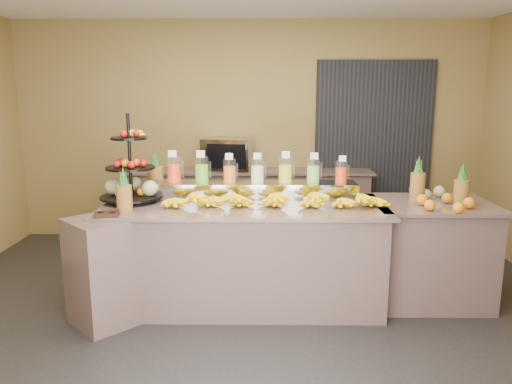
{
  "coord_description": "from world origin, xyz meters",
  "views": [
    {
      "loc": [
        0.15,
        -4.01,
        1.93
      ],
      "look_at": [
        0.1,
        0.3,
        1.04
      ],
      "focal_mm": 35.0,
      "sensor_mm": 36.0,
      "label": 1
    }
  ],
  "objects_px": {
    "pitcher_tray": "(257,190)",
    "right_fruit_pile": "(441,196)",
    "banana_heap": "(276,198)",
    "oven_warmer": "(228,154)",
    "fruit_stand": "(135,179)",
    "condiment_caddy": "(107,214)"
  },
  "relations": [
    {
      "from": "banana_heap",
      "to": "pitcher_tray",
      "type": "bearing_deg",
      "value": 116.92
    },
    {
      "from": "oven_warmer",
      "to": "banana_heap",
      "type": "bearing_deg",
      "value": -66.46
    },
    {
      "from": "pitcher_tray",
      "to": "banana_heap",
      "type": "bearing_deg",
      "value": -63.08
    },
    {
      "from": "fruit_stand",
      "to": "condiment_caddy",
      "type": "height_order",
      "value": "fruit_stand"
    },
    {
      "from": "pitcher_tray",
      "to": "banana_heap",
      "type": "xyz_separation_m",
      "value": [
        0.17,
        -0.33,
        -0.0
      ]
    },
    {
      "from": "pitcher_tray",
      "to": "right_fruit_pile",
      "type": "bearing_deg",
      "value": -10.1
    },
    {
      "from": "fruit_stand",
      "to": "banana_heap",
      "type": "bearing_deg",
      "value": -25.94
    },
    {
      "from": "pitcher_tray",
      "to": "fruit_stand",
      "type": "distance_m",
      "value": 1.13
    },
    {
      "from": "right_fruit_pile",
      "to": "oven_warmer",
      "type": "height_order",
      "value": "oven_warmer"
    },
    {
      "from": "right_fruit_pile",
      "to": "oven_warmer",
      "type": "xyz_separation_m",
      "value": [
        -2.01,
        1.96,
        0.12
      ]
    },
    {
      "from": "banana_heap",
      "to": "right_fruit_pile",
      "type": "bearing_deg",
      "value": 1.57
    },
    {
      "from": "oven_warmer",
      "to": "condiment_caddy",
      "type": "bearing_deg",
      "value": -101.15
    },
    {
      "from": "banana_heap",
      "to": "right_fruit_pile",
      "type": "height_order",
      "value": "right_fruit_pile"
    },
    {
      "from": "pitcher_tray",
      "to": "right_fruit_pile",
      "type": "xyz_separation_m",
      "value": [
        1.61,
        -0.29,
        0.01
      ]
    },
    {
      "from": "oven_warmer",
      "to": "fruit_stand",
      "type": "bearing_deg",
      "value": -103.61
    },
    {
      "from": "pitcher_tray",
      "to": "fruit_stand",
      "type": "xyz_separation_m",
      "value": [
        -1.11,
        -0.15,
        0.13
      ]
    },
    {
      "from": "fruit_stand",
      "to": "condiment_caddy",
      "type": "bearing_deg",
      "value": -118.6
    },
    {
      "from": "banana_heap",
      "to": "fruit_stand",
      "type": "bearing_deg",
      "value": 172.29
    },
    {
      "from": "fruit_stand",
      "to": "pitcher_tray",
      "type": "bearing_deg",
      "value": -10.34
    },
    {
      "from": "condiment_caddy",
      "to": "right_fruit_pile",
      "type": "bearing_deg",
      "value": 8.31
    },
    {
      "from": "right_fruit_pile",
      "to": "fruit_stand",
      "type": "bearing_deg",
      "value": 177.2
    },
    {
      "from": "condiment_caddy",
      "to": "oven_warmer",
      "type": "relative_size",
      "value": 0.31
    }
  ]
}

